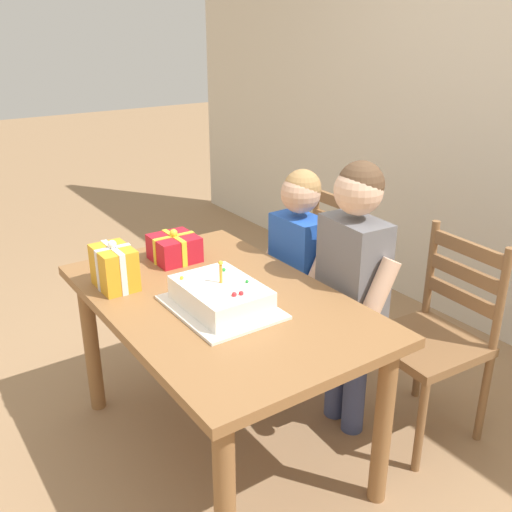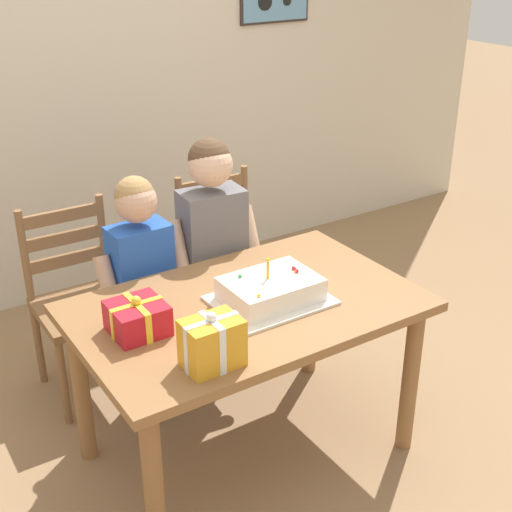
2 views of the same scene
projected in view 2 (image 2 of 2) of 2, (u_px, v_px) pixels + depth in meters
The scene contains 10 objects.
ground_plane at pixel (248, 449), 3.06m from camera, with size 20.00×20.00×0.00m, color #997551.
back_wall at pixel (69, 77), 3.91m from camera, with size 6.40×0.11×2.60m.
dining_table at pixel (247, 326), 2.79m from camera, with size 1.34×0.85×0.73m.
birthday_cake at pixel (271, 291), 2.73m from camera, with size 0.44×0.34×0.19m.
gift_box_red_large at pixel (212, 343), 2.33m from camera, with size 0.20×0.15×0.21m.
gift_box_beside_cake at pixel (138, 318), 2.53m from camera, with size 0.20×0.20×0.15m.
chair_left at pixel (81, 302), 3.30m from camera, with size 0.43×0.43×0.92m.
chair_right at pixel (226, 261), 3.69m from camera, with size 0.45×0.45×0.92m.
child_older at pixel (213, 240), 3.24m from camera, with size 0.46×0.27×1.24m.
child_younger at pixel (142, 272), 3.09m from camera, with size 0.41×0.24×1.13m.
Camera 2 is at (-1.28, -2.03, 2.08)m, focal length 49.17 mm.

